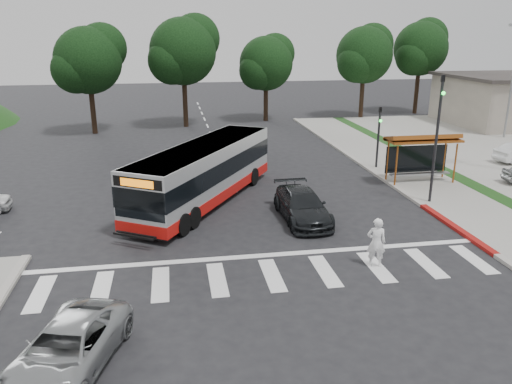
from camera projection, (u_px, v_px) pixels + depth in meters
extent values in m
plane|color=black|center=(251.00, 225.00, 22.83)|extent=(140.00, 140.00, 0.00)
cube|color=gray|center=(400.00, 169.00, 32.08)|extent=(4.00, 40.00, 0.12)
cube|color=#9E9991|center=(370.00, 170.00, 31.75)|extent=(0.30, 40.00, 0.15)
cube|color=maroon|center=(455.00, 228.00, 22.36)|extent=(0.32, 6.00, 0.15)
cube|color=silver|center=(272.00, 275.00, 18.13)|extent=(18.00, 2.60, 0.01)
cylinder|color=#914918|center=(396.00, 166.00, 28.01)|extent=(0.10, 0.10, 2.30)
cylinder|color=#914918|center=(455.00, 163.00, 28.58)|extent=(0.10, 0.10, 2.30)
cylinder|color=#914918|center=(387.00, 161.00, 29.14)|extent=(0.10, 0.10, 2.30)
cylinder|color=#914918|center=(444.00, 158.00, 29.71)|extent=(0.10, 0.10, 2.30)
cube|color=#914918|center=(423.00, 140.00, 28.46)|extent=(4.20, 1.60, 0.12)
cube|color=#914918|center=(423.00, 137.00, 28.46)|extent=(4.20, 1.32, 0.51)
cube|color=black|center=(416.00, 159.00, 29.41)|extent=(3.80, 0.06, 1.60)
cube|color=gray|center=(420.00, 174.00, 29.07)|extent=(3.60, 0.40, 0.08)
cylinder|color=black|center=(436.00, 142.00, 24.78)|extent=(0.14, 0.14, 6.50)
imported|color=black|center=(442.00, 85.00, 23.94)|extent=(0.16, 0.20, 1.00)
sphere|color=#19E533|center=(443.00, 93.00, 23.88)|extent=(0.18, 0.18, 0.18)
cylinder|color=black|center=(378.00, 138.00, 31.73)|extent=(0.14, 0.14, 4.00)
imported|color=black|center=(380.00, 115.00, 31.28)|extent=(0.16, 0.20, 1.00)
sphere|color=#19E533|center=(381.00, 121.00, 31.21)|extent=(0.18, 0.18, 0.18)
cylinder|color=gray|center=(512.00, 82.00, 40.28)|extent=(0.18, 0.18, 9.00)
cylinder|color=black|center=(362.00, 96.00, 50.98)|extent=(0.44, 0.44, 4.40)
sphere|color=black|center=(364.00, 55.00, 49.76)|extent=(5.60, 5.60, 5.60)
sphere|color=black|center=(372.00, 44.00, 50.42)|extent=(4.20, 4.20, 4.20)
sphere|color=black|center=(357.00, 63.00, 49.16)|extent=(3.92, 3.92, 3.92)
cylinder|color=black|center=(417.00, 91.00, 53.93)|extent=(0.44, 0.44, 4.84)
sphere|color=black|center=(421.00, 49.00, 52.60)|extent=(5.60, 5.60, 5.60)
sphere|color=black|center=(428.00, 38.00, 53.23)|extent=(4.20, 4.20, 4.20)
sphere|color=black|center=(414.00, 57.00, 52.02)|extent=(3.92, 3.92, 3.92)
cylinder|color=black|center=(185.00, 101.00, 46.19)|extent=(0.44, 0.44, 4.84)
sphere|color=black|center=(183.00, 51.00, 44.85)|extent=(6.00, 6.00, 6.00)
sphere|color=black|center=(195.00, 38.00, 45.55)|extent=(4.50, 4.50, 4.50)
sphere|color=black|center=(172.00, 61.00, 44.21)|extent=(4.20, 4.20, 4.20)
cylinder|color=black|center=(266.00, 101.00, 49.48)|extent=(0.44, 0.44, 3.96)
sphere|color=black|center=(266.00, 63.00, 48.38)|extent=(5.20, 5.20, 5.20)
sphere|color=black|center=(275.00, 53.00, 49.00)|extent=(3.90, 3.90, 3.90)
sphere|color=black|center=(258.00, 71.00, 47.82)|extent=(3.64, 3.64, 3.64)
cylinder|color=black|center=(93.00, 108.00, 43.10)|extent=(0.44, 0.44, 4.40)
sphere|color=black|center=(88.00, 60.00, 41.88)|extent=(5.60, 5.60, 5.60)
sphere|color=black|center=(102.00, 48.00, 42.54)|extent=(4.20, 4.20, 4.20)
sphere|color=black|center=(75.00, 70.00, 41.28)|extent=(3.92, 3.92, 3.92)
imported|color=white|center=(376.00, 242.00, 18.55)|extent=(0.80, 0.64, 1.93)
imported|color=black|center=(302.00, 206.00, 23.31)|extent=(2.06, 4.87, 1.40)
imported|color=#979B9C|center=(67.00, 349.00, 12.84)|extent=(3.33, 4.96, 1.26)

